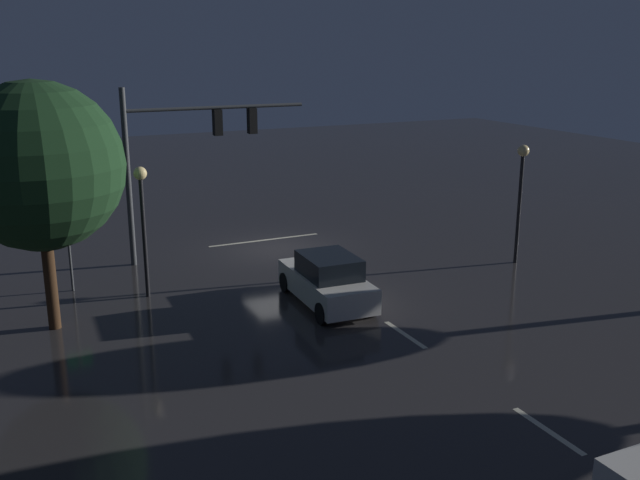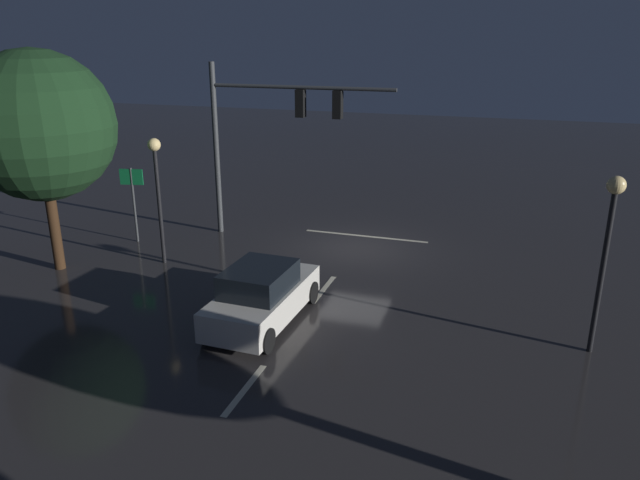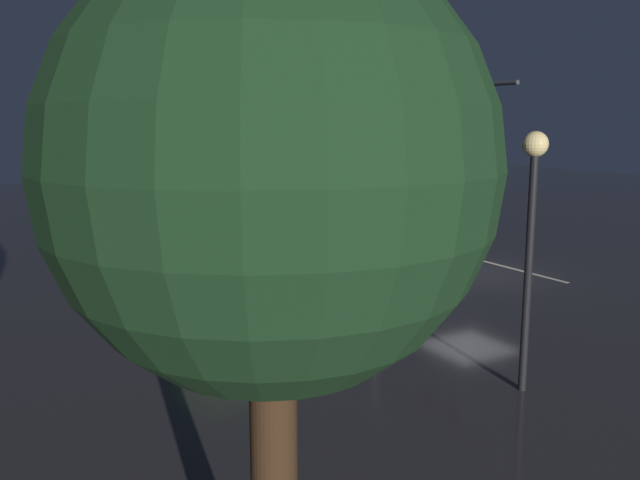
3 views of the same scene
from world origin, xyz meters
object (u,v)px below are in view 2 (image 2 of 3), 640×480
object	(u,v)px
traffic_signal_assembly	(269,122)
route_sign	(133,189)
street_lamp_left_kerb	(609,231)
tree_right_near	(39,126)
car_approaching	(262,296)
street_lamp_right_kerb	(157,176)

from	to	relation	value
traffic_signal_assembly	route_sign	size ratio (longest dim) A/B	2.46
street_lamp_left_kerb	tree_right_near	xyz separation A→B (m)	(16.94, -0.58, 1.65)
traffic_signal_assembly	route_sign	distance (m)	5.78
car_approaching	tree_right_near	size ratio (longest dim) A/B	0.60
route_sign	tree_right_near	size ratio (longest dim) A/B	0.40
car_approaching	street_lamp_right_kerb	world-z (taller)	street_lamp_right_kerb
traffic_signal_assembly	tree_right_near	xyz separation A→B (m)	(5.69, 5.45, 0.35)
traffic_signal_assembly	tree_right_near	world-z (taller)	tree_right_near
car_approaching	street_lamp_left_kerb	xyz separation A→B (m)	(-8.64, -1.04, 2.46)
car_approaching	tree_right_near	distance (m)	9.41
traffic_signal_assembly	street_lamp_left_kerb	bearing A→B (deg)	151.82
route_sign	tree_right_near	xyz separation A→B (m)	(0.91, 3.29, 2.79)
traffic_signal_assembly	tree_right_near	size ratio (longest dim) A/B	0.98
traffic_signal_assembly	car_approaching	distance (m)	8.43
car_approaching	street_lamp_left_kerb	bearing A→B (deg)	-173.12
street_lamp_right_kerb	route_sign	world-z (taller)	street_lamp_right_kerb
car_approaching	traffic_signal_assembly	bearing A→B (deg)	-69.69
traffic_signal_assembly	street_lamp_right_kerb	bearing A→B (deg)	56.49
car_approaching	route_sign	bearing A→B (deg)	-33.57
street_lamp_right_kerb	route_sign	bearing A→B (deg)	-37.03
traffic_signal_assembly	tree_right_near	bearing A→B (deg)	43.80
traffic_signal_assembly	street_lamp_left_kerb	xyz separation A→B (m)	(-11.26, 6.03, -1.30)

